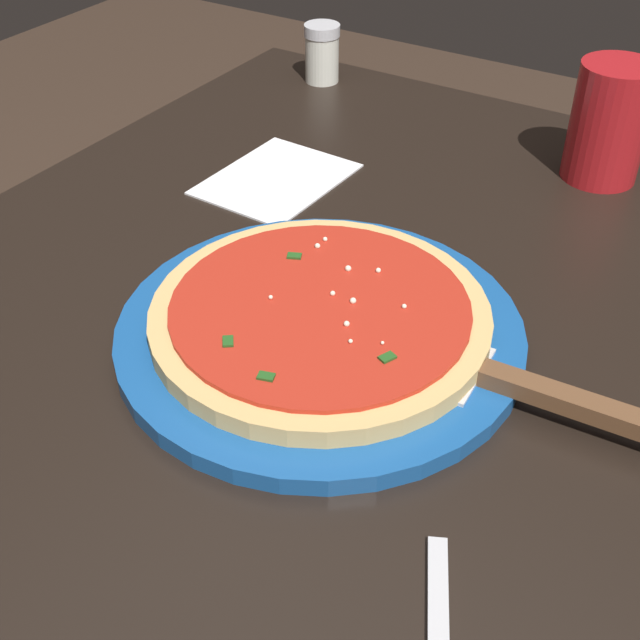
# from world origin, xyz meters

# --- Properties ---
(restaurant_table) EXTENTS (1.03, 0.73, 0.73)m
(restaurant_table) POSITION_xyz_m (0.00, 0.00, 0.59)
(restaurant_table) COLOR black
(restaurant_table) RESTS_ON ground_plane
(serving_plate) EXTENTS (0.33, 0.33, 0.02)m
(serving_plate) POSITION_xyz_m (0.02, 0.05, 0.74)
(serving_plate) COLOR #195199
(serving_plate) RESTS_ON restaurant_table
(pizza) EXTENTS (0.27, 0.27, 0.02)m
(pizza) POSITION_xyz_m (0.02, 0.05, 0.76)
(pizza) COLOR #DBB26B
(pizza) RESTS_ON serving_plate
(pizza_server) EXTENTS (0.07, 0.22, 0.01)m
(pizza_server) POSITION_xyz_m (0.01, 0.21, 0.75)
(pizza_server) COLOR silver
(pizza_server) RESTS_ON serving_plate
(cup_tall_drink) EXTENTS (0.08, 0.08, 0.12)m
(cup_tall_drink) POSITION_xyz_m (-0.38, 0.15, 0.80)
(cup_tall_drink) COLOR #B2191E
(cup_tall_drink) RESTS_ON restaurant_table
(napkin_folded_right) EXTENTS (0.16, 0.13, 0.00)m
(napkin_folded_right) POSITION_xyz_m (-0.19, -0.14, 0.74)
(napkin_folded_right) COLOR white
(napkin_folded_right) RESTS_ON restaurant_table
(parmesan_shaker) EXTENTS (0.05, 0.05, 0.07)m
(parmesan_shaker) POSITION_xyz_m (-0.44, -0.24, 0.77)
(parmesan_shaker) COLOR silver
(parmesan_shaker) RESTS_ON restaurant_table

